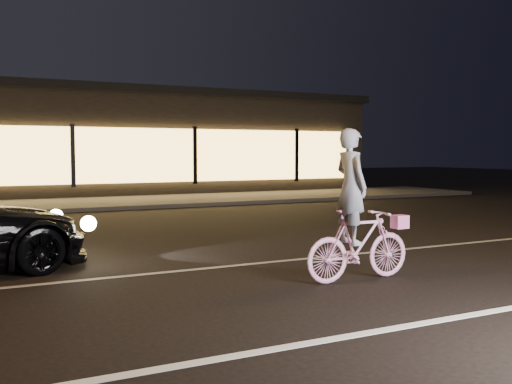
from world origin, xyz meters
TOP-DOWN VIEW (x-y plane):
  - ground at (0.00, 0.00)m, footprint 90.00×90.00m
  - lane_stripe_near at (0.00, -1.50)m, footprint 60.00×0.12m
  - lane_stripe_far at (0.00, 2.00)m, footprint 60.00×0.10m
  - sidewalk at (0.00, 13.00)m, footprint 30.00×4.00m
  - storefront at (0.00, 18.97)m, footprint 25.40×8.42m
  - cyclist at (1.43, 0.35)m, footprint 1.61×0.55m

SIDE VIEW (x-z plane):
  - ground at x=0.00m, z-range 0.00..0.00m
  - lane_stripe_near at x=0.00m, z-range 0.00..0.01m
  - lane_stripe_far at x=0.00m, z-range 0.00..0.01m
  - sidewalk at x=0.00m, z-range 0.00..0.12m
  - cyclist at x=1.43m, z-range -0.29..1.73m
  - storefront at x=0.00m, z-range 0.05..4.25m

